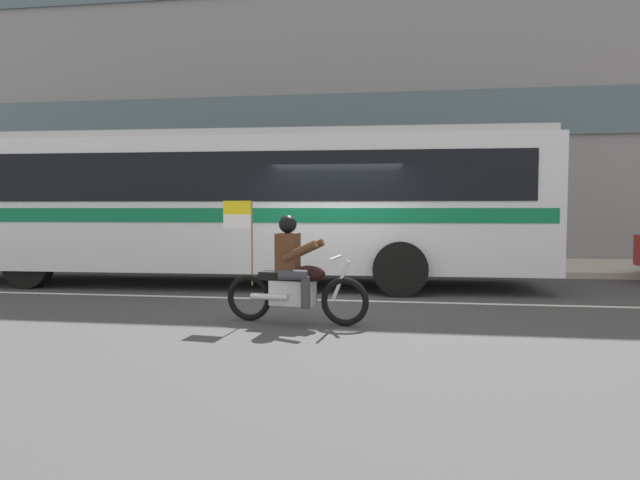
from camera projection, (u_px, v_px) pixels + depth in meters
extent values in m
plane|color=#3D3D3F|center=(336.00, 295.00, 10.46)|extent=(60.00, 60.00, 0.00)
cube|color=#B7B2A8|center=(356.00, 264.00, 15.50)|extent=(28.00, 3.80, 0.15)
cube|color=silver|center=(332.00, 300.00, 9.87)|extent=(26.60, 0.14, 0.01)
cube|color=gray|center=(362.00, 56.00, 17.40)|extent=(28.00, 0.80, 13.04)
cube|color=#4C606B|center=(361.00, 116.00, 17.08)|extent=(25.76, 0.10, 1.40)
cube|color=silver|center=(233.00, 205.00, 11.88)|extent=(13.21, 3.00, 2.70)
cube|color=black|center=(233.00, 180.00, 11.85)|extent=(12.16, 3.00, 0.96)
cube|color=#0F7247|center=(233.00, 214.00, 11.90)|extent=(12.95, 3.02, 0.28)
cube|color=#BABCC3|center=(233.00, 140.00, 11.80)|extent=(12.94, 2.86, 0.16)
cylinder|color=black|center=(28.00, 263.00, 11.36)|extent=(1.04, 0.30, 1.04)
cylinder|color=black|center=(400.00, 269.00, 10.28)|extent=(1.04, 0.30, 1.04)
torus|color=black|center=(345.00, 302.00, 7.71)|extent=(0.70, 0.17, 0.69)
torus|color=black|center=(249.00, 297.00, 8.08)|extent=(0.70, 0.17, 0.69)
cube|color=silver|center=(293.00, 293.00, 7.90)|extent=(0.67, 0.35, 0.36)
ellipsoid|color=black|center=(309.00, 274.00, 7.82)|extent=(0.51, 0.33, 0.24)
cube|color=black|center=(279.00, 276.00, 7.94)|extent=(0.59, 0.32, 0.12)
cylinder|color=silver|center=(341.00, 280.00, 7.71)|extent=(0.28, 0.09, 0.58)
cylinder|color=silver|center=(335.00, 258.00, 7.71)|extent=(0.12, 0.64, 0.04)
cylinder|color=silver|center=(269.00, 297.00, 7.83)|extent=(0.56, 0.15, 0.09)
cube|color=#4C2D19|center=(288.00, 253.00, 7.89)|extent=(0.32, 0.39, 0.56)
sphere|color=black|center=(288.00, 224.00, 7.86)|extent=(0.26, 0.26, 0.26)
cylinder|color=#38383D|center=(301.00, 272.00, 8.04)|extent=(0.43, 0.20, 0.15)
cylinder|color=#38383D|center=(313.00, 289.00, 8.01)|extent=(0.13, 0.13, 0.46)
cylinder|color=#38383D|center=(293.00, 275.00, 7.70)|extent=(0.43, 0.20, 0.15)
cylinder|color=#38383D|center=(306.00, 292.00, 7.66)|extent=(0.13, 0.13, 0.46)
cylinder|color=#4C2D19|center=(308.00, 249.00, 8.02)|extent=(0.53, 0.17, 0.32)
cylinder|color=#4C2D19|center=(300.00, 251.00, 7.63)|extent=(0.53, 0.17, 0.32)
cylinder|color=olive|center=(252.00, 243.00, 8.02)|extent=(0.02, 0.02, 1.25)
cube|color=yellow|center=(237.00, 208.00, 8.05)|extent=(0.44, 0.07, 0.20)
cube|color=white|center=(237.00, 221.00, 8.06)|extent=(0.44, 0.07, 0.20)
cylinder|color=gold|center=(184.00, 253.00, 14.90)|extent=(0.22, 0.22, 0.58)
sphere|color=gold|center=(183.00, 240.00, 14.88)|extent=(0.20, 0.20, 0.20)
cylinder|color=gold|center=(181.00, 252.00, 14.76)|extent=(0.09, 0.10, 0.09)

